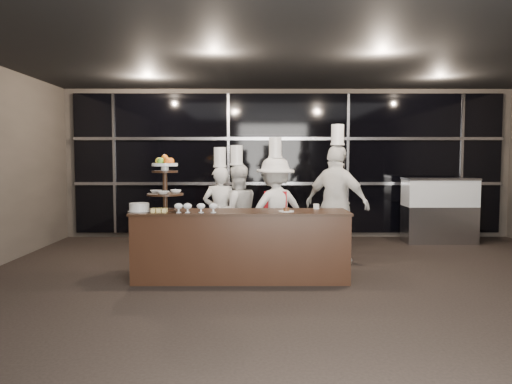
{
  "coord_description": "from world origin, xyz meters",
  "views": [
    {
      "loc": [
        -0.67,
        -5.13,
        1.63
      ],
      "look_at": [
        -0.65,
        1.72,
        1.15
      ],
      "focal_mm": 35.0,
      "sensor_mm": 36.0,
      "label": 1
    }
  ],
  "objects_px": {
    "chef_c": "(275,210)",
    "chef_d": "(337,204)",
    "display_case": "(439,207)",
    "chef_a": "(220,212)",
    "chef_b": "(237,212)",
    "buffet_counter": "(241,245)",
    "display_stand": "(165,179)",
    "layer_cake": "(139,207)"
  },
  "relations": [
    {
      "from": "layer_cake",
      "to": "chef_a",
      "type": "bearing_deg",
      "value": 52.17
    },
    {
      "from": "chef_c",
      "to": "chef_b",
      "type": "bearing_deg",
      "value": 162.75
    },
    {
      "from": "layer_cake",
      "to": "display_case",
      "type": "distance_m",
      "value": 5.83
    },
    {
      "from": "chef_a",
      "to": "chef_d",
      "type": "distance_m",
      "value": 1.81
    },
    {
      "from": "display_case",
      "to": "chef_b",
      "type": "xyz_separation_m",
      "value": [
        -3.8,
        -1.68,
        0.09
      ]
    },
    {
      "from": "layer_cake",
      "to": "chef_a",
      "type": "xyz_separation_m",
      "value": [
        0.97,
        1.26,
        -0.2
      ]
    },
    {
      "from": "display_stand",
      "to": "chef_d",
      "type": "relative_size",
      "value": 0.35
    },
    {
      "from": "chef_d",
      "to": "chef_b",
      "type": "bearing_deg",
      "value": 170.46
    },
    {
      "from": "buffet_counter",
      "to": "chef_b",
      "type": "height_order",
      "value": "chef_b"
    },
    {
      "from": "buffet_counter",
      "to": "display_case",
      "type": "bearing_deg",
      "value": 37.86
    },
    {
      "from": "buffet_counter",
      "to": "chef_a",
      "type": "relative_size",
      "value": 1.59
    },
    {
      "from": "display_case",
      "to": "chef_d",
      "type": "bearing_deg",
      "value": -139.56
    },
    {
      "from": "layer_cake",
      "to": "chef_b",
      "type": "distance_m",
      "value": 1.76
    },
    {
      "from": "buffet_counter",
      "to": "display_stand",
      "type": "relative_size",
      "value": 3.81
    },
    {
      "from": "display_stand",
      "to": "chef_c",
      "type": "relative_size",
      "value": 0.39
    },
    {
      "from": "buffet_counter",
      "to": "display_case",
      "type": "height_order",
      "value": "display_case"
    },
    {
      "from": "chef_a",
      "to": "layer_cake",
      "type": "bearing_deg",
      "value": -127.83
    },
    {
      "from": "chef_b",
      "to": "buffet_counter",
      "type": "bearing_deg",
      "value": -85.23
    },
    {
      "from": "chef_d",
      "to": "buffet_counter",
      "type": "bearing_deg",
      "value": -146.66
    },
    {
      "from": "display_case",
      "to": "chef_a",
      "type": "xyz_separation_m",
      "value": [
        -4.06,
        -1.67,
        0.09
      ]
    },
    {
      "from": "display_stand",
      "to": "chef_c",
      "type": "xyz_separation_m",
      "value": [
        1.49,
        1.01,
        -0.51
      ]
    },
    {
      "from": "chef_a",
      "to": "buffet_counter",
      "type": "bearing_deg",
      "value": -73.45
    },
    {
      "from": "display_case",
      "to": "display_stand",
      "type": "bearing_deg",
      "value": -148.54
    },
    {
      "from": "display_stand",
      "to": "layer_cake",
      "type": "bearing_deg",
      "value": -171.47
    },
    {
      "from": "display_stand",
      "to": "chef_d",
      "type": "xyz_separation_m",
      "value": [
        2.42,
        0.94,
        -0.42
      ]
    },
    {
      "from": "chef_a",
      "to": "chef_b",
      "type": "xyz_separation_m",
      "value": [
        0.26,
        -0.01,
        -0.0
      ]
    },
    {
      "from": "buffet_counter",
      "to": "chef_d",
      "type": "relative_size",
      "value": 1.34
    },
    {
      "from": "chef_a",
      "to": "chef_d",
      "type": "relative_size",
      "value": 0.84
    },
    {
      "from": "layer_cake",
      "to": "chef_b",
      "type": "xyz_separation_m",
      "value": [
        1.23,
        1.24,
        -0.2
      ]
    },
    {
      "from": "buffet_counter",
      "to": "chef_d",
      "type": "height_order",
      "value": "chef_d"
    },
    {
      "from": "display_stand",
      "to": "display_case",
      "type": "height_order",
      "value": "display_stand"
    },
    {
      "from": "display_stand",
      "to": "chef_a",
      "type": "bearing_deg",
      "value": 61.95
    },
    {
      "from": "chef_b",
      "to": "chef_c",
      "type": "relative_size",
      "value": 0.94
    },
    {
      "from": "display_case",
      "to": "chef_a",
      "type": "bearing_deg",
      "value": -157.62
    },
    {
      "from": "chef_a",
      "to": "chef_b",
      "type": "bearing_deg",
      "value": -2.84
    },
    {
      "from": "layer_cake",
      "to": "display_case",
      "type": "bearing_deg",
      "value": 30.17
    },
    {
      "from": "chef_a",
      "to": "chef_d",
      "type": "height_order",
      "value": "chef_d"
    },
    {
      "from": "chef_d",
      "to": "display_stand",
      "type": "bearing_deg",
      "value": -158.87
    },
    {
      "from": "buffet_counter",
      "to": "display_case",
      "type": "xyz_separation_m",
      "value": [
        3.7,
        2.88,
        0.22
      ]
    },
    {
      "from": "chef_c",
      "to": "chef_d",
      "type": "height_order",
      "value": "chef_d"
    },
    {
      "from": "chef_a",
      "to": "chef_c",
      "type": "bearing_deg",
      "value": -13.02
    },
    {
      "from": "chef_a",
      "to": "chef_b",
      "type": "relative_size",
      "value": 0.98
    }
  ]
}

